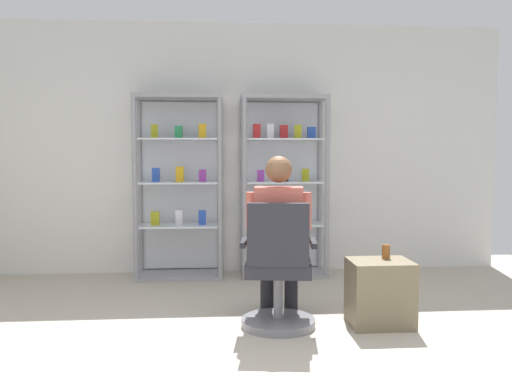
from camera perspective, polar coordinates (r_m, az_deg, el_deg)
back_wall at (r=5.97m, az=-2.69°, el=4.56°), size 6.00×0.10×2.70m
display_cabinet_left at (r=5.76m, az=-8.08°, el=0.68°), size 0.90×0.45×1.90m
display_cabinet_right at (r=5.79m, az=2.85°, el=0.78°), size 0.90×0.45×1.90m
office_chair at (r=4.07m, az=2.36°, el=-8.91°), size 0.60×0.56×0.96m
seated_shopkeeper at (r=4.17m, az=2.41°, el=-4.13°), size 0.53×0.60×1.29m
storage_crate at (r=4.29m, az=12.91°, el=-10.30°), size 0.46×0.38×0.50m
tea_glass at (r=4.32m, az=13.52°, el=-6.12°), size 0.06×0.06×0.11m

